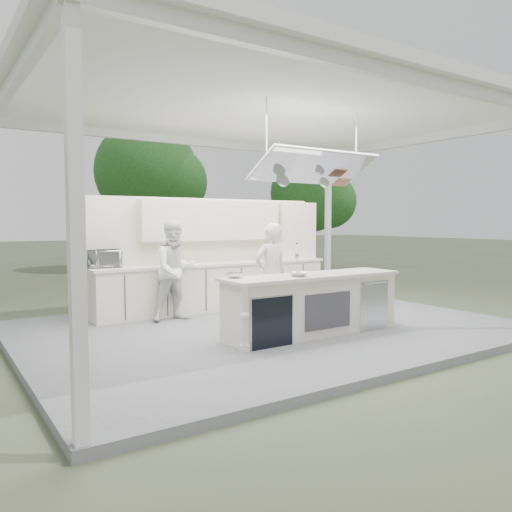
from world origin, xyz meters
TOP-DOWN VIEW (x-y plane):
  - ground at (0.00, 0.00)m, footprint 90.00×90.00m
  - stage_deck at (0.00, 0.00)m, footprint 8.00×6.00m
  - tent at (0.00, -0.01)m, footprint 8.20×6.20m
  - demo_island at (0.18, -0.91)m, footprint 3.10×0.79m
  - back_counter at (0.00, 1.90)m, footprint 5.08×0.72m
  - back_wall_unit at (0.44, 2.11)m, footprint 5.05×0.48m
  - tree_cluster at (-0.16, 9.77)m, footprint 19.55×9.40m
  - head_chef at (0.05, 0.04)m, footprint 0.65×0.44m
  - sous_chef at (-1.15, 1.29)m, footprint 0.88×0.69m
  - toaster_oven at (-2.20, 2.08)m, footprint 0.65×0.50m
  - bowl_large at (-0.18, -1.02)m, footprint 0.36×0.36m
  - bowl_small at (-1.10, -0.65)m, footprint 0.28×0.28m

SIDE VIEW (x-z plane):
  - ground at x=0.00m, z-range 0.00..0.00m
  - stage_deck at x=0.00m, z-range 0.00..0.12m
  - demo_island at x=0.18m, z-range 0.12..1.07m
  - back_counter at x=0.00m, z-range 0.12..1.07m
  - head_chef at x=0.05m, z-range 0.12..1.87m
  - sous_chef at x=-1.15m, z-range 0.12..1.93m
  - bowl_large at x=-0.18m, z-range 1.07..1.14m
  - bowl_small at x=-1.10m, z-range 1.07..1.15m
  - toaster_oven at x=-2.20m, z-range 1.07..1.40m
  - back_wall_unit at x=0.44m, z-range 0.45..2.70m
  - tree_cluster at x=-0.16m, z-range 0.36..6.21m
  - tent at x=0.00m, z-range 1.78..5.64m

